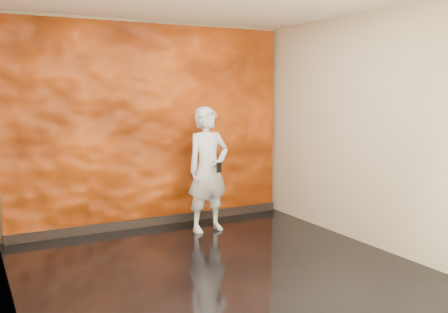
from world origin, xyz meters
TOP-DOWN VIEW (x-y plane):
  - room at (0.00, 0.00)m, footprint 4.02×4.02m
  - feature_wall at (0.00, 1.96)m, footprint 3.90×0.06m
  - baseboard at (0.00, 1.92)m, footprint 3.90×0.04m
  - man at (0.54, 1.35)m, footprint 0.64×0.45m
  - phone at (0.58, 1.11)m, footprint 0.07×0.03m

SIDE VIEW (x-z plane):
  - baseboard at x=0.00m, z-range 0.00..0.12m
  - man at x=0.54m, z-range 0.00..1.66m
  - phone at x=0.58m, z-range 0.82..0.95m
  - feature_wall at x=0.00m, z-range 0.00..2.75m
  - room at x=0.00m, z-range -0.01..2.81m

